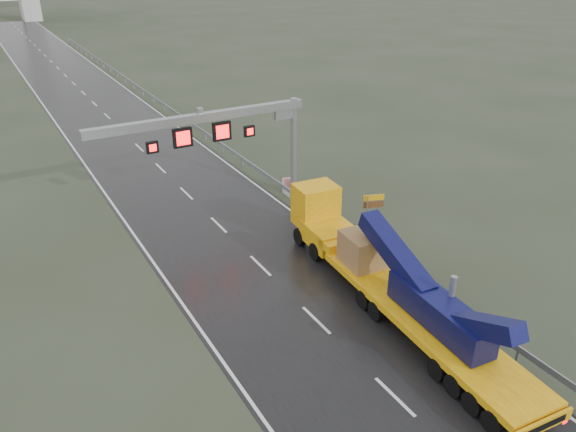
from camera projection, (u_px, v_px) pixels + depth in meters
ground at (365, 368)px, 24.57m from camera, size 400.00×400.00×0.00m
road at (122, 131)px, 55.76m from camera, size 11.00×200.00×0.02m
guardrail at (218, 142)px, 50.39m from camera, size 0.20×140.00×1.40m
sign_gantry at (231, 131)px, 37.09m from camera, size 14.90×1.20×7.42m
heavy_haul_truck at (377, 265)px, 29.12m from camera, size 4.09×18.98×4.42m
exit_sign_pair at (373, 204)px, 36.17m from camera, size 1.30×0.53×2.34m
striped_barrier at (287, 185)px, 41.85m from camera, size 0.70×0.50×1.07m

